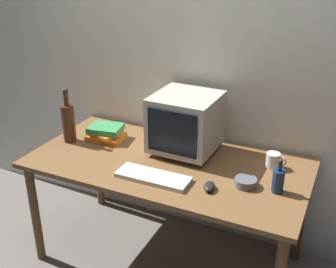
# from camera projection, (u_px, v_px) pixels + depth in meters

# --- Properties ---
(ground_plane) EXTENTS (6.00, 6.00, 0.00)m
(ground_plane) POSITION_uv_depth(u_px,v_px,m) (168.00, 257.00, 2.83)
(ground_plane) COLOR slate
(back_wall) EXTENTS (4.00, 0.08, 2.50)m
(back_wall) POSITION_uv_depth(u_px,v_px,m) (200.00, 59.00, 2.70)
(back_wall) COLOR silver
(back_wall) RESTS_ON ground
(desk) EXTENTS (1.66, 0.84, 0.73)m
(desk) POSITION_uv_depth(u_px,v_px,m) (168.00, 173.00, 2.56)
(desk) COLOR brown
(desk) RESTS_ON ground
(crt_monitor) EXTENTS (0.39, 0.40, 0.37)m
(crt_monitor) POSITION_uv_depth(u_px,v_px,m) (186.00, 123.00, 2.57)
(crt_monitor) COLOR #B2AD9E
(crt_monitor) RESTS_ON desk
(keyboard) EXTENTS (0.42, 0.15, 0.02)m
(keyboard) POSITION_uv_depth(u_px,v_px,m) (153.00, 177.00, 2.33)
(keyboard) COLOR beige
(keyboard) RESTS_ON desk
(computer_mouse) EXTENTS (0.08, 0.11, 0.04)m
(computer_mouse) POSITION_uv_depth(u_px,v_px,m) (209.00, 187.00, 2.23)
(computer_mouse) COLOR black
(computer_mouse) RESTS_ON desk
(bottle_tall) EXTENTS (0.08, 0.08, 0.36)m
(bottle_tall) POSITION_uv_depth(u_px,v_px,m) (68.00, 122.00, 2.73)
(bottle_tall) COLOR #472314
(bottle_tall) RESTS_ON desk
(bottle_short) EXTENTS (0.06, 0.06, 0.19)m
(bottle_short) POSITION_uv_depth(u_px,v_px,m) (278.00, 180.00, 2.19)
(bottle_short) COLOR navy
(bottle_short) RESTS_ON desk
(book_stack) EXTENTS (0.25, 0.21, 0.09)m
(book_stack) POSITION_uv_depth(u_px,v_px,m) (106.00, 133.00, 2.79)
(book_stack) COLOR orange
(book_stack) RESTS_ON desk
(mug) EXTENTS (0.12, 0.08, 0.09)m
(mug) POSITION_uv_depth(u_px,v_px,m) (273.00, 160.00, 2.44)
(mug) COLOR white
(mug) RESTS_ON desk
(cd_spindle) EXTENTS (0.12, 0.12, 0.04)m
(cd_spindle) POSITION_uv_depth(u_px,v_px,m) (246.00, 182.00, 2.26)
(cd_spindle) COLOR #595B66
(cd_spindle) RESTS_ON desk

